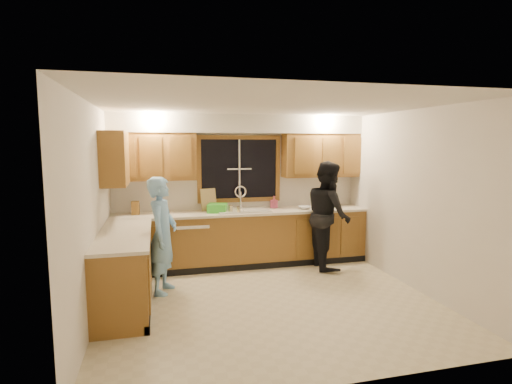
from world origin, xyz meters
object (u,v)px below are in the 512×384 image
at_px(man, 163,235).
at_px(bowl, 304,208).
at_px(dish_crate, 217,208).
at_px(soap_bottle, 274,202).
at_px(dishwasher, 192,244).
at_px(knife_block, 135,208).
at_px(woman, 328,215).
at_px(stove, 121,285).
at_px(sink, 243,214).

xyz_separation_m(man, bowl, (2.37, 0.86, 0.15)).
height_order(man, bowl, man).
height_order(dish_crate, soap_bottle, soap_bottle).
bearing_deg(dishwasher, man, -116.98).
bearing_deg(bowl, dishwasher, 178.02).
bearing_deg(knife_block, soap_bottle, 7.39).
xyz_separation_m(woman, soap_bottle, (-0.74, 0.61, 0.15)).
xyz_separation_m(man, soap_bottle, (1.91, 1.11, 0.23)).
xyz_separation_m(man, knife_block, (-0.39, 1.01, 0.23)).
relative_size(soap_bottle, bowl, 0.97).
height_order(knife_block, soap_bottle, knife_block).
height_order(man, soap_bottle, man).
relative_size(stove, bowl, 4.18).
distance_m(knife_block, bowl, 2.77).
xyz_separation_m(woman, knife_block, (-3.04, 0.51, 0.15)).
bearing_deg(knife_block, sink, 2.54).
bearing_deg(man, dish_crate, -26.23).
bearing_deg(stove, bowl, 31.43).
bearing_deg(knife_block, man, -63.85).
relative_size(dish_crate, bowl, 1.39).
xyz_separation_m(soap_bottle, bowl, (0.47, -0.25, -0.08)).
bearing_deg(sink, soap_bottle, 16.18).
relative_size(dishwasher, man, 0.52).
distance_m(stove, man, 1.07).
xyz_separation_m(stove, bowl, (2.85, 1.74, 0.50)).
distance_m(stove, knife_block, 1.98).
bearing_deg(stove, woman, 23.84).
height_order(dishwasher, woman, woman).
bearing_deg(woman, knife_block, 87.18).
xyz_separation_m(sink, dish_crate, (-0.43, -0.03, 0.13)).
distance_m(woman, dish_crate, 1.81).
relative_size(sink, stove, 0.96).
bearing_deg(dishwasher, bowl, -1.98).
relative_size(dishwasher, soap_bottle, 3.92).
height_order(dishwasher, man, man).
relative_size(sink, dishwasher, 1.05).
relative_size(man, knife_block, 7.38).
distance_m(stove, bowl, 3.38).
height_order(soap_bottle, bowl, soap_bottle).
xyz_separation_m(woman, dish_crate, (-1.76, 0.41, 0.11)).
relative_size(dishwasher, knife_block, 3.80).
relative_size(stove, soap_bottle, 4.30).
height_order(dishwasher, soap_bottle, soap_bottle).
bearing_deg(bowl, stove, -148.57).
relative_size(man, soap_bottle, 7.61).
height_order(woman, knife_block, woman).
relative_size(knife_block, soap_bottle, 1.03).
distance_m(dishwasher, bowl, 1.98).
height_order(sink, soap_bottle, sink).
bearing_deg(soap_bottle, dishwasher, -172.66).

